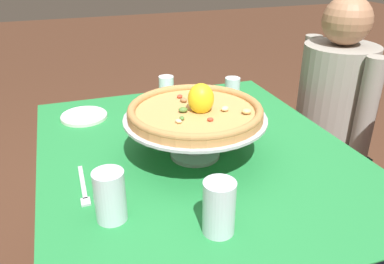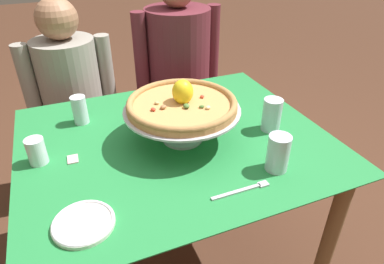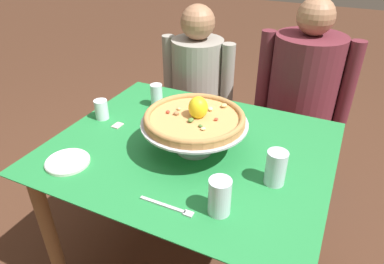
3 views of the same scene
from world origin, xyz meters
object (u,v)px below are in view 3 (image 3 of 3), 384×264
(pizza_stand, at_px, (194,128))
(pizza, at_px, (195,117))
(side_plate, at_px, (68,162))
(water_glass_side_left, at_px, (102,111))
(diner_left, at_px, (197,100))
(water_glass_side_right, at_px, (276,169))
(dinner_fork, at_px, (169,207))
(water_glass_back_left, at_px, (157,97))
(water_glass_front_right, at_px, (220,198))
(diner_right, at_px, (300,106))
(sugar_packet, at_px, (117,125))

(pizza_stand, distance_m, pizza, 0.05)
(pizza_stand, xyz_separation_m, side_plate, (-0.41, -0.30, -0.09))
(water_glass_side_left, bearing_deg, side_plate, -73.52)
(pizza, bearing_deg, diner_left, 113.91)
(water_glass_side_right, relative_size, dinner_fork, 0.67)
(water_glass_back_left, distance_m, diner_left, 0.56)
(water_glass_front_right, xyz_separation_m, diner_right, (0.07, 1.12, -0.18))
(pizza_stand, bearing_deg, sugar_packet, 176.84)
(pizza_stand, height_order, side_plate, pizza_stand)
(pizza, xyz_separation_m, sugar_packet, (-0.40, 0.02, -0.15))
(dinner_fork, bearing_deg, water_glass_front_right, 19.50)
(dinner_fork, bearing_deg, side_plate, 174.61)
(water_glass_side_right, bearing_deg, water_glass_front_right, -119.25)
(diner_left, relative_size, diner_right, 0.93)
(diner_left, bearing_deg, water_glass_front_right, -62.02)
(water_glass_front_right, xyz_separation_m, water_glass_side_right, (0.13, 0.22, -0.00))
(side_plate, bearing_deg, water_glass_side_left, 106.48)
(water_glass_back_left, xyz_separation_m, water_glass_side_left, (-0.17, -0.22, -0.01))
(sugar_packet, distance_m, diner_right, 1.08)
(pizza, relative_size, water_glass_side_left, 4.24)
(water_glass_side_left, bearing_deg, water_glass_back_left, 52.75)
(water_glass_side_right, bearing_deg, diner_right, 93.55)
(water_glass_front_right, height_order, diner_right, diner_right)
(water_glass_front_right, xyz_separation_m, sugar_packet, (-0.63, 0.31, -0.06))
(pizza_stand, height_order, water_glass_side_right, same)
(sugar_packet, distance_m, diner_left, 0.79)
(side_plate, bearing_deg, pizza, 36.46)
(water_glass_side_right, bearing_deg, water_glass_back_left, 153.55)
(water_glass_side_right, height_order, diner_right, diner_right)
(water_glass_front_right, relative_size, side_plate, 0.75)
(water_glass_side_right, xyz_separation_m, dinner_fork, (-0.28, -0.28, -0.05))
(water_glass_front_right, bearing_deg, diner_right, 86.46)
(water_glass_side_left, bearing_deg, pizza_stand, -5.81)
(water_glass_front_right, distance_m, diner_right, 1.14)
(water_glass_front_right, relative_size, water_glass_side_left, 1.37)
(dinner_fork, bearing_deg, water_glass_side_right, 44.90)
(water_glass_side_right, height_order, side_plate, water_glass_side_right)
(water_glass_side_left, bearing_deg, diner_right, 44.15)
(water_glass_back_left, bearing_deg, water_glass_side_left, -127.25)
(pizza_stand, relative_size, dinner_fork, 2.16)
(side_plate, bearing_deg, water_glass_front_right, 0.86)
(pizza, bearing_deg, water_glass_side_right, -11.00)
(water_glass_back_left, bearing_deg, water_glass_side_right, -26.45)
(pizza_stand, bearing_deg, water_glass_back_left, 140.87)
(water_glass_side_right, xyz_separation_m, side_plate, (-0.76, -0.23, -0.05))
(water_glass_front_right, xyz_separation_m, side_plate, (-0.63, -0.01, -0.05))
(pizza_stand, height_order, diner_right, diner_right)
(water_glass_side_left, xyz_separation_m, diner_right, (0.80, 0.78, -0.16))
(water_glass_front_right, relative_size, diner_left, 0.11)
(water_glass_front_right, height_order, dinner_fork, water_glass_front_right)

